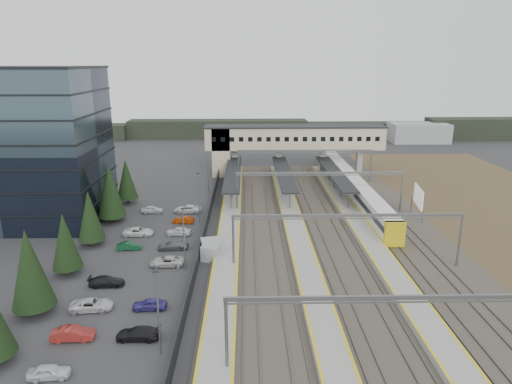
{
  "coord_description": "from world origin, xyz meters",
  "views": [
    {
      "loc": [
        -0.29,
        -60.02,
        24.87
      ],
      "look_at": [
        1.22,
        13.06,
        4.0
      ],
      "focal_mm": 32.0,
      "sensor_mm": 36.0,
      "label": 1
    }
  ],
  "objects_px": {
    "relay_cabin_far": "(211,253)",
    "train": "(349,181)",
    "office_building": "(21,145)",
    "relay_cabin_near": "(213,248)",
    "billboard": "(418,198)",
    "footbridge": "(282,140)"
  },
  "relations": [
    {
      "from": "office_building",
      "to": "footbridge",
      "type": "bearing_deg",
      "value": 34.47
    },
    {
      "from": "office_building",
      "to": "billboard",
      "type": "xyz_separation_m",
      "value": [
        63.62,
        -1.52,
        -8.58
      ]
    },
    {
      "from": "footbridge",
      "to": "train",
      "type": "bearing_deg",
      "value": -50.02
    },
    {
      "from": "footbridge",
      "to": "office_building",
      "type": "bearing_deg",
      "value": -145.53
    },
    {
      "from": "billboard",
      "to": "relay_cabin_far",
      "type": "bearing_deg",
      "value": -154.24
    },
    {
      "from": "office_building",
      "to": "relay_cabin_near",
      "type": "distance_m",
      "value": 36.71
    },
    {
      "from": "relay_cabin_far",
      "to": "footbridge",
      "type": "bearing_deg",
      "value": 74.98
    },
    {
      "from": "relay_cabin_far",
      "to": "footbridge",
      "type": "distance_m",
      "value": 49.4
    },
    {
      "from": "relay_cabin_near",
      "to": "footbridge",
      "type": "distance_m",
      "value": 48.22
    },
    {
      "from": "billboard",
      "to": "train",
      "type": "bearing_deg",
      "value": 114.33
    },
    {
      "from": "relay_cabin_near",
      "to": "billboard",
      "type": "height_order",
      "value": "billboard"
    },
    {
      "from": "office_building",
      "to": "train",
      "type": "relative_size",
      "value": 0.41
    },
    {
      "from": "billboard",
      "to": "office_building",
      "type": "bearing_deg",
      "value": 178.63
    },
    {
      "from": "office_building",
      "to": "train",
      "type": "xyz_separation_m",
      "value": [
        56.0,
        15.33,
        -10.16
      ]
    },
    {
      "from": "relay_cabin_far",
      "to": "train",
      "type": "distance_m",
      "value": 41.06
    },
    {
      "from": "footbridge",
      "to": "relay_cabin_far",
      "type": "bearing_deg",
      "value": -105.02
    },
    {
      "from": "relay_cabin_near",
      "to": "train",
      "type": "relative_size",
      "value": 0.06
    },
    {
      "from": "relay_cabin_near",
      "to": "relay_cabin_far",
      "type": "height_order",
      "value": "relay_cabin_near"
    },
    {
      "from": "office_building",
      "to": "billboard",
      "type": "relative_size",
      "value": 3.92
    },
    {
      "from": "office_building",
      "to": "relay_cabin_near",
      "type": "relative_size",
      "value": 7.35
    },
    {
      "from": "relay_cabin_far",
      "to": "footbridge",
      "type": "xyz_separation_m",
      "value": [
        12.67,
        47.25,
        6.9
      ]
    },
    {
      "from": "relay_cabin_near",
      "to": "train",
      "type": "bearing_deg",
      "value": 51.62
    }
  ]
}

